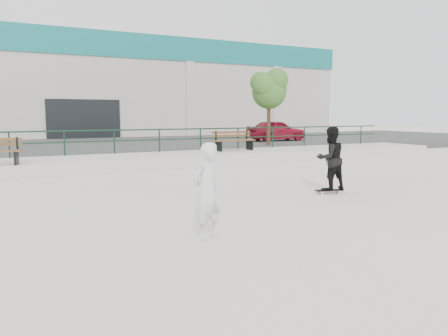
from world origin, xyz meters
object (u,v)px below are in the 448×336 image
tree (269,88)px  seated_skater (207,191)px  bench_right (234,141)px  standing_skater (330,158)px  skateboard (329,191)px  red_car (276,130)px

tree → seated_skater: bearing=-126.7°
bench_right → tree: tree is taller
standing_skater → seated_skater: 5.46m
bench_right → tree: size_ratio=0.49×
skateboard → tree: bearing=78.8°
bench_right → tree: bearing=33.1°
seated_skater → red_car: bearing=-147.9°
red_car → seated_skater: red_car is taller
red_car → bench_right: bearing=135.1°
tree → standing_skater: bearing=-115.0°
tree → skateboard: tree is taller
red_car → standing_skater: bearing=154.6°
tree → standing_skater: size_ratio=2.36×
red_car → seated_skater: bearing=145.8°
tree → bench_right: bearing=-145.1°
bench_right → skateboard: 8.65m
bench_right → seated_skater: 12.67m
skateboard → standing_skater: (0.00, 0.00, 0.89)m
bench_right → seated_skater: seated_skater is taller
bench_right → red_car: red_car is taller
tree → red_car: 4.50m
red_car → standing_skater: standing_skater is taller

